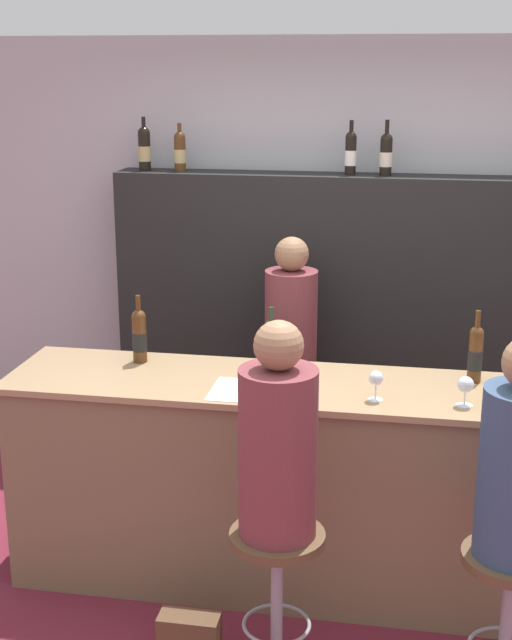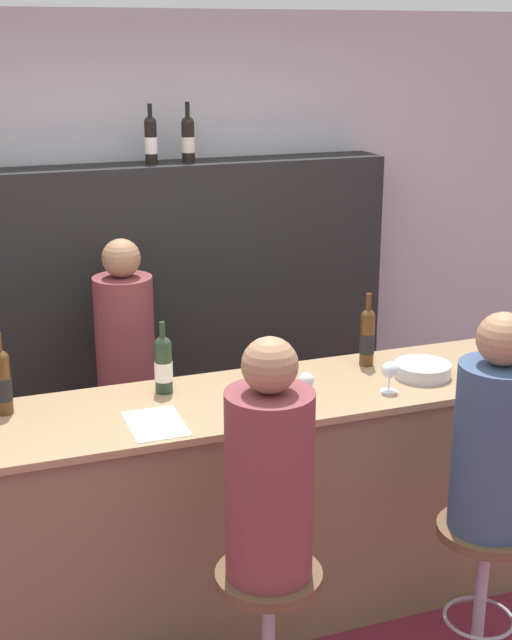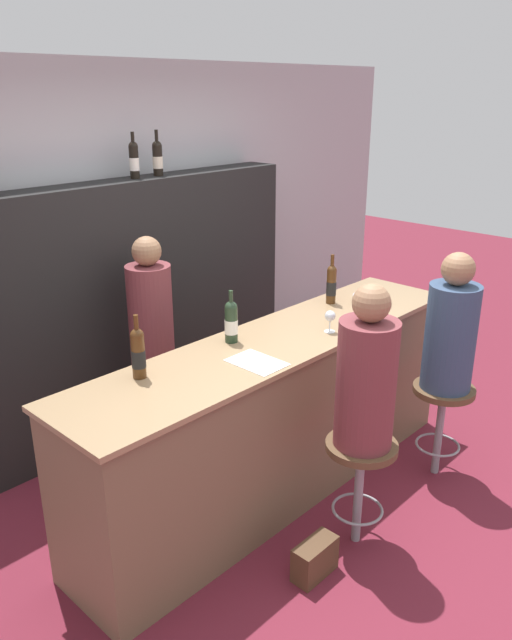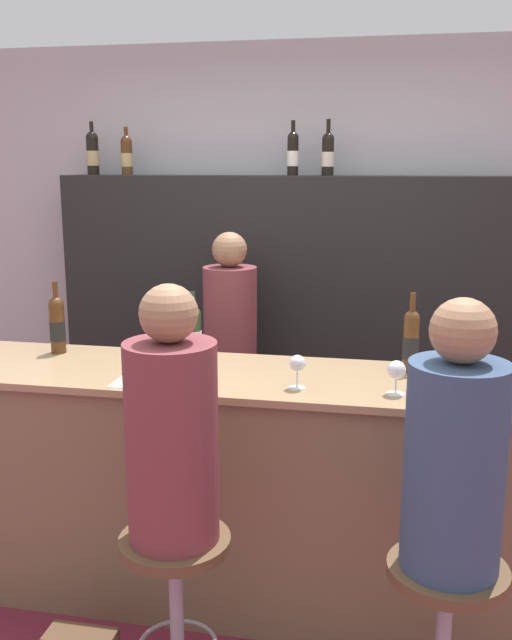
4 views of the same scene
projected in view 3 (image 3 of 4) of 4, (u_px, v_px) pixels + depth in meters
ground_plane at (313, 507)px, 3.81m from camera, size 16.00×16.00×0.00m
wall_back at (117, 248)px, 4.57m from camera, size 6.40×0.05×2.60m
bar_counter at (277, 416)px, 3.82m from camera, size 2.86×0.64×1.03m
back_bar_cabinet at (139, 305)px, 4.56m from camera, size 2.68×0.28×1.82m
wine_bottle_counter_0 at (138, 353)px, 3.11m from camera, size 0.07×0.07×0.34m
wine_bottle_counter_1 at (231, 321)px, 3.55m from camera, size 0.08×0.08×0.31m
wine_bottle_counter_2 at (331, 284)px, 4.19m from camera, size 0.07×0.07×0.34m
wine_bottle_backbar_2 at (134, 159)px, 4.22m from camera, size 0.07×0.07×0.31m
wine_bottle_backbar_3 at (158, 158)px, 4.36m from camera, size 0.07×0.07×0.31m
wine_glass_0 at (330, 317)px, 3.71m from camera, size 0.07×0.07×0.13m
wine_glass_1 at (366, 303)px, 3.97m from camera, size 0.07×0.07×0.13m
metal_bowl at (371, 300)px, 4.21m from camera, size 0.25×0.25×0.06m
tasting_menu at (257, 362)px, 3.32m from camera, size 0.21×0.30×0.00m
bar_stool_left at (360, 464)px, 3.37m from camera, size 0.39×0.39×0.63m
guest_seated_left at (366, 377)px, 3.18m from camera, size 0.31×0.31×0.89m
bar_stool_right at (442, 406)px, 3.99m from camera, size 0.39×0.39×0.63m
guest_seated_right at (451, 330)px, 3.81m from camera, size 0.31×0.31×0.87m
bartender at (153, 356)px, 4.18m from camera, size 0.29×0.29×1.53m
handbag at (315, 559)px, 3.25m from camera, size 0.26×0.12×0.20m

